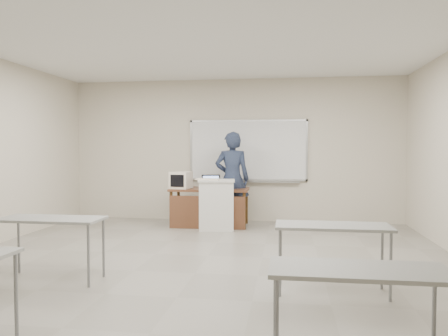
% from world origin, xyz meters
% --- Properties ---
extents(floor, '(7.00, 8.00, 0.01)m').
position_xyz_m(floor, '(0.00, 0.00, -0.01)').
color(floor, gray).
rests_on(floor, ground).
extents(whiteboard, '(2.48, 0.10, 1.31)m').
position_xyz_m(whiteboard, '(0.30, 3.97, 1.48)').
color(whiteboard, white).
rests_on(whiteboard, floor).
extents(student_desks, '(4.40, 2.20, 0.73)m').
position_xyz_m(student_desks, '(-0.00, -1.35, 0.67)').
color(student_desks, gray).
rests_on(student_desks, floor).
extents(instructor_desk, '(1.54, 0.77, 0.75)m').
position_xyz_m(instructor_desk, '(-0.40, 3.19, 0.56)').
color(instructor_desk, brown).
rests_on(instructor_desk, floor).
extents(podium, '(0.68, 0.50, 0.95)m').
position_xyz_m(podium, '(-0.20, 2.91, 0.48)').
color(podium, white).
rests_on(podium, floor).
extents(crt_monitor, '(0.36, 0.41, 0.34)m').
position_xyz_m(crt_monitor, '(-0.95, 3.18, 0.91)').
color(crt_monitor, silver).
rests_on(crt_monitor, instructor_desk).
extents(laptop, '(0.37, 0.34, 0.27)m').
position_xyz_m(laptop, '(-0.33, 3.18, 0.81)').
color(laptop, black).
rests_on(laptop, instructor_desk).
extents(mouse, '(0.10, 0.07, 0.04)m').
position_xyz_m(mouse, '(0.15, 3.35, 0.77)').
color(mouse, '#B4B5BD').
rests_on(mouse, instructor_desk).
extents(keyboard, '(0.47, 0.22, 0.03)m').
position_xyz_m(keyboard, '(-0.35, 2.79, 0.96)').
color(keyboard, silver).
rests_on(keyboard, podium).
extents(presenter, '(0.71, 0.50, 1.87)m').
position_xyz_m(presenter, '(0.04, 3.40, 0.93)').
color(presenter, black).
rests_on(presenter, floor).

